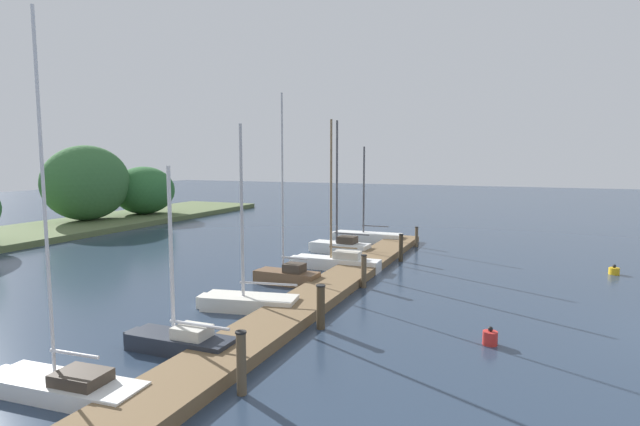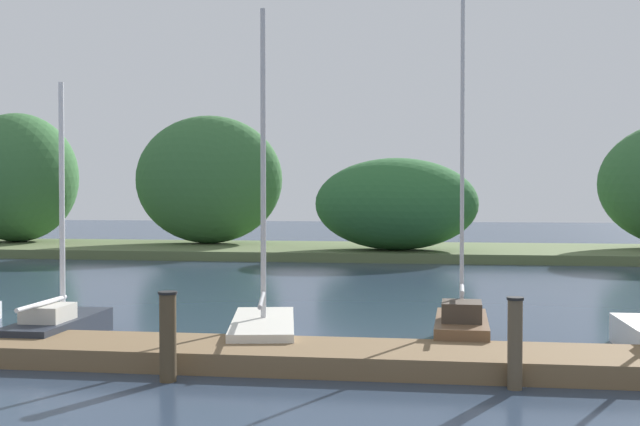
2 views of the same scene
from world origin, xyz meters
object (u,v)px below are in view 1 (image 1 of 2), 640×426
Objects in this scene: sailboat_6 at (339,245)px; mooring_piling_5 at (417,237)px; mooring_piling_1 at (241,363)px; mooring_piling_4 at (401,248)px; mooring_piling_2 at (321,307)px; sailboat_3 at (246,300)px; channel_buoy_0 at (490,338)px; sailboat_2 at (178,339)px; sailboat_1 at (61,382)px; sailboat_4 at (286,274)px; sailboat_5 at (335,261)px; channel_buoy_1 at (614,271)px; mooring_piling_3 at (364,271)px; sailboat_7 at (365,236)px.

mooring_piling_5 is at bearing -131.53° from sailboat_6.
mooring_piling_4 is at bearing 0.39° from mooring_piling_1.
sailboat_6 reaches higher than mooring_piling_2.
sailboat_3 is at bearing 96.82° from sailboat_6.
sailboat_6 is 13.63× the size of channel_buoy_0.
sailboat_6 is at bearing -87.10° from sailboat_2.
sailboat_4 is at bearing -94.50° from sailboat_1.
sailboat_4 is 11.23m from mooring_piling_5.
mooring_piling_4 is (14.09, -2.79, 0.36)m from sailboat_2.
sailboat_4 is at bearing 64.80° from channel_buoy_0.
channel_buoy_0 is (-7.32, -7.47, -0.21)m from sailboat_5.
sailboat_5 reaches higher than mooring_piling_5.
mooring_piling_4 is at bearing -130.26° from sailboat_5.
channel_buoy_0 is (-3.94, -8.38, -0.22)m from sailboat_4.
sailboat_5 is (3.37, -0.90, -0.00)m from sailboat_4.
sailboat_6 is at bearing -85.93° from sailboat_4.
channel_buoy_0 is at bearing 157.70° from channel_buoy_1.
mooring_piling_1 is at bearing 150.01° from channel_buoy_1.
mooring_piling_1 is at bearing 137.05° from channel_buoy_0.
mooring_piling_4 reaches higher than mooring_piling_2.
channel_buoy_1 is (6.56, -9.77, -0.52)m from mooring_piling_3.
sailboat_1 is 6.16× the size of mooring_piling_3.
sailboat_1 is 6.06× the size of mooring_piling_2.
mooring_piling_2 reaches higher than channel_buoy_0.
sailboat_7 is 4.07× the size of mooring_piling_1.
sailboat_6 is at bearing 17.66° from mooring_piling_2.
sailboat_7 is at bearing 79.29° from mooring_piling_5.
sailboat_1 reaches higher than sailboat_2.
channel_buoy_0 is at bearing 168.14° from sailboat_3.
sailboat_7 is at bearing -87.78° from sailboat_4.
channel_buoy_1 is (18.04, -13.12, -0.16)m from sailboat_1.
mooring_piling_2 is (-7.92, -2.54, 0.28)m from sailboat_5.
sailboat_2 is 0.79× the size of sailboat_3.
mooring_piling_2 is (-11.76, -3.75, 0.23)m from sailboat_6.
mooring_piling_1 is (-12.59, -2.57, 0.32)m from sailboat_5.
sailboat_6 is 5.01m from mooring_piling_5.
mooring_piling_1 is (1.61, -3.63, 0.41)m from sailboat_1.
mooring_piling_2 is (-15.93, -3.55, 0.33)m from sailboat_7.
sailboat_2 is at bearing -106.99° from sailboat_1.
mooring_piling_3 is (4.40, -2.89, 0.34)m from sailboat_3.
mooring_piling_2 is (6.28, -3.61, 0.37)m from sailboat_1.
sailboat_3 is 10.97m from sailboat_6.
sailboat_7 is at bearing 28.96° from channel_buoy_0.
sailboat_6 is (3.85, 1.20, 0.05)m from sailboat_5.
sailboat_4 is 5.57× the size of mooring_piling_4.
mooring_piling_5 is (4.39, 0.11, -0.10)m from mooring_piling_4.
mooring_piling_4 is 11.47m from channel_buoy_0.
mooring_piling_3 is (9.88, 0.28, -0.05)m from mooring_piling_1.
mooring_piling_4 is (10.09, -3.06, 0.37)m from sailboat_3.
sailboat_7 is 3.43m from mooring_piling_5.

